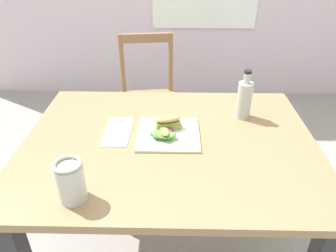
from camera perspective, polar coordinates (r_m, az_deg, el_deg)
ground_plane at (r=1.85m, az=0.78°, el=-20.17°), size 8.27×8.27×0.00m
dining_table at (r=1.35m, az=0.13°, el=-7.11°), size 1.16×0.89×0.74m
chair_wooden_far at (r=2.25m, az=-3.52°, el=4.72°), size 0.45×0.45×0.87m
plate_lunch at (r=1.30m, az=-0.04°, el=-1.48°), size 0.25×0.25×0.01m
sandwich_half_front at (r=1.32m, az=-0.11°, el=0.65°), size 0.11×0.08×0.06m
salad_mixed_greens at (r=1.27m, az=-1.04°, el=-1.25°), size 0.12×0.12×0.04m
napkin_folded at (r=1.34m, az=-8.98°, el=-0.98°), size 0.11×0.22×0.00m
fork_on_napkin at (r=1.35m, az=-8.84°, el=-0.46°), size 0.03×0.19×0.00m
bottle_cold_brew at (r=1.44m, az=13.25°, el=4.32°), size 0.06×0.06×0.22m
mason_jar_iced_tea at (r=1.02m, az=-16.98°, el=-9.61°), size 0.09×0.09×0.14m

